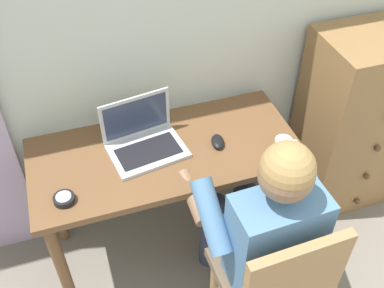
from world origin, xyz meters
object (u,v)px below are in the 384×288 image
at_px(desk_clock, 64,199).
at_px(chair, 275,281).
at_px(dresser, 354,122).
at_px(person_seated, 260,221).
at_px(computer_mouse, 218,142).
at_px(desk, 166,167).
at_px(laptop, 144,139).
at_px(coffee_mug, 283,147).

bearing_deg(desk_clock, chair, -32.78).
xyz_separation_m(dresser, chair, (-0.84, -0.74, -0.05)).
height_order(person_seated, computer_mouse, person_seated).
xyz_separation_m(person_seated, desk_clock, (-0.76, 0.31, 0.07)).
xyz_separation_m(desk, computer_mouse, (0.25, -0.04, 0.13)).
xyz_separation_m(laptop, coffee_mug, (0.59, -0.25, -0.00)).
height_order(desk, computer_mouse, computer_mouse).
relative_size(chair, coffee_mug, 7.39).
bearing_deg(coffee_mug, dresser, 24.54).
height_order(laptop, coffee_mug, laptop).
bearing_deg(chair, computer_mouse, 93.12).
bearing_deg(person_seated, desk, 120.19).
height_order(desk, coffee_mug, coffee_mug).
xyz_separation_m(person_seated, coffee_mug, (0.23, 0.28, 0.11)).
relative_size(chair, person_seated, 0.74).
bearing_deg(desk, computer_mouse, -8.40).
bearing_deg(dresser, desk_clock, -171.18).
bearing_deg(dresser, person_seated, -146.57).
relative_size(chair, computer_mouse, 8.87).
relative_size(computer_mouse, desk_clock, 1.11).
relative_size(desk, coffee_mug, 10.51).
height_order(chair, laptop, laptop).
bearing_deg(desk_clock, laptop, 28.74).
height_order(desk, desk_clock, desk_clock).
xyz_separation_m(computer_mouse, desk_clock, (-0.73, -0.13, -0.00)).
relative_size(computer_mouse, coffee_mug, 0.83).
distance_m(dresser, chair, 1.12).
xyz_separation_m(person_seated, laptop, (-0.36, 0.53, 0.11)).
bearing_deg(person_seated, laptop, 124.61).
bearing_deg(laptop, computer_mouse, -14.77).
distance_m(person_seated, desk_clock, 0.82).
distance_m(laptop, desk_clock, 0.45).
bearing_deg(desk, desk_clock, -161.10).
distance_m(desk, coffee_mug, 0.57).
distance_m(laptop, computer_mouse, 0.35).
relative_size(person_seated, laptop, 3.22).
height_order(desk, dresser, dresser).
distance_m(desk_clock, coffee_mug, 0.99).
height_order(dresser, person_seated, person_seated).
bearing_deg(laptop, person_seated, -55.39).
bearing_deg(dresser, laptop, -178.47).
bearing_deg(dresser, coffee_mug, -155.46).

